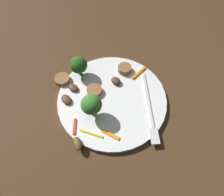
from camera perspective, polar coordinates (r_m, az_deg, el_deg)
The scene contains 16 objects.
ground_plane at distance 0.47m, azimuth 0.00°, elevation -0.71°, with size 1.40×1.40×0.00m, color #422B19.
plate at distance 0.47m, azimuth 0.00°, elevation -0.36°, with size 0.25×0.25×0.01m, color white.
fork at distance 0.45m, azimuth 10.72°, elevation -3.60°, with size 0.18×0.06×0.00m.
broccoli_floret_0 at distance 0.48m, azimuth -9.47°, elevation 9.23°, with size 0.04×0.04×0.06m.
broccoli_floret_1 at distance 0.41m, azimuth -5.87°, elevation -1.91°, with size 0.04×0.04×0.06m.
sausage_slice_0 at distance 0.50m, azimuth -13.91°, elevation 5.19°, with size 0.04×0.04×0.01m, color brown.
sausage_slice_1 at distance 0.47m, azimuth -5.01°, elevation 2.11°, with size 0.04×0.04×0.01m, color brown.
sausage_slice_2 at distance 0.50m, azimuth 3.61°, elevation 8.27°, with size 0.03×0.03×0.01m, color brown.
mushroom_0 at distance 0.48m, azimuth -10.97°, elevation 2.90°, with size 0.03×0.02×0.01m, color #4C331E.
mushroom_1 at distance 0.47m, azimuth -12.84°, elevation -0.40°, with size 0.03×0.02×0.01m, color #4C331E.
mushroom_2 at distance 0.42m, azimuth -9.73°, elevation -12.62°, with size 0.03×0.02×0.01m, color brown.
mushroom_3 at distance 0.48m, azimuth 1.10°, elevation 4.90°, with size 0.03×0.02×0.01m, color #4C331E.
pepper_strip_0 at distance 0.42m, azimuth -0.53°, elevation -10.28°, with size 0.04×0.01×0.00m, color orange.
pepper_strip_1 at distance 0.43m, azimuth -10.60°, elevation -7.95°, with size 0.04×0.01×0.00m, color red.
pepper_strip_2 at distance 0.50m, azimuth 7.62°, elevation 7.12°, with size 0.05×0.01×0.00m, color orange.
pepper_strip_3 at distance 0.42m, azimuth -5.97°, elevation -9.92°, with size 0.05×0.00×0.00m, color yellow.
Camera 1 is at (0.23, -0.07, 0.41)m, focal length 32.21 mm.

